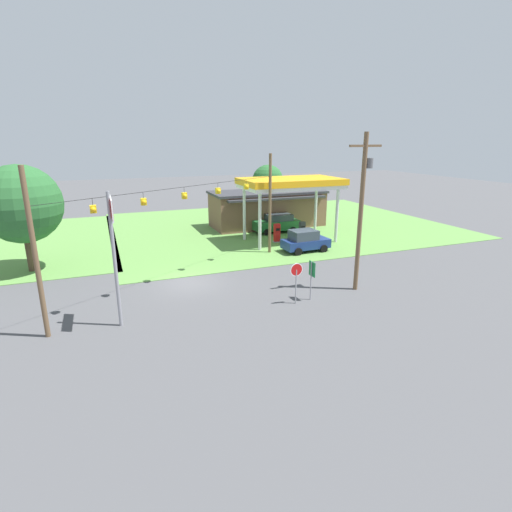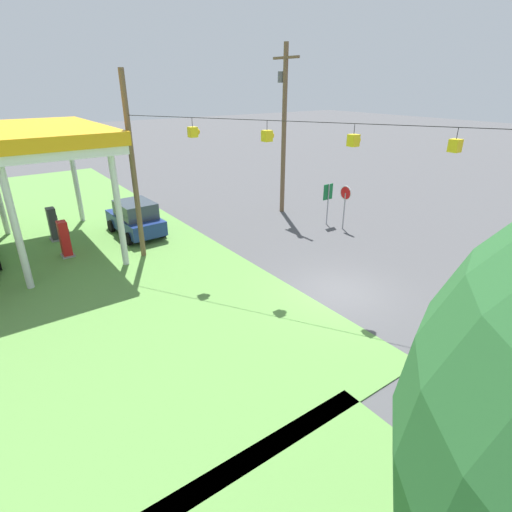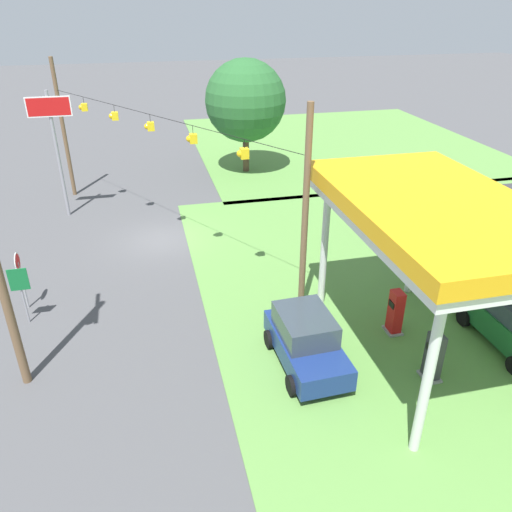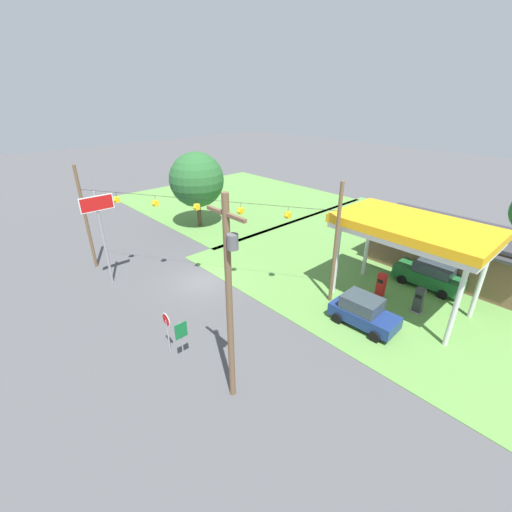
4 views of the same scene
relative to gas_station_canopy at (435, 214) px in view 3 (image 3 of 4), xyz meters
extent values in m
plane|color=#4C4C4F|center=(-11.46, -8.01, -5.39)|extent=(160.00, 160.00, 0.00)
cube|color=#5B8E42|center=(-27.46, 7.99, -5.37)|extent=(24.00, 24.00, 0.04)
cube|color=silver|center=(0.00, 0.00, -0.18)|extent=(8.92, 5.16, 0.35)
cube|color=orange|center=(0.00, 0.00, 0.27)|extent=(9.12, 5.36, 0.55)
cylinder|color=silver|center=(-3.86, -1.98, -2.87)|extent=(0.28, 0.28, 5.04)
cylinder|color=silver|center=(3.86, -1.98, -2.87)|extent=(0.28, 0.28, 5.04)
cylinder|color=silver|center=(-3.86, 1.98, -2.87)|extent=(0.28, 0.28, 5.04)
cube|color=gray|center=(-1.32, 0.00, -5.33)|extent=(0.71, 0.56, 0.12)
cube|color=red|center=(-1.32, 0.00, -4.44)|extent=(0.55, 0.40, 1.66)
cube|color=black|center=(-1.32, -0.21, -4.10)|extent=(0.39, 0.03, 0.24)
cube|color=gray|center=(1.32, 0.00, -5.33)|extent=(0.71, 0.56, 0.12)
cube|color=#333338|center=(1.32, 0.00, -4.44)|extent=(0.55, 0.40, 1.66)
cube|color=black|center=(1.32, -0.21, -4.10)|extent=(0.39, 0.03, 0.24)
cube|color=navy|center=(-0.31, -3.80, -4.67)|extent=(4.10, 2.00, 0.76)
cube|color=#333D47|center=(-0.55, -3.81, -3.88)|extent=(2.28, 1.78, 0.81)
cylinder|color=black|center=(0.90, -2.81, -5.05)|extent=(0.69, 0.25, 0.68)
cylinder|color=black|center=(0.97, -4.70, -5.05)|extent=(0.69, 0.25, 0.68)
cylinder|color=black|center=(-1.60, -2.91, -5.05)|extent=(0.69, 0.25, 0.68)
cylinder|color=black|center=(-1.53, -4.80, -5.05)|extent=(0.69, 0.25, 0.68)
cylinder|color=black|center=(-1.13, 2.85, -5.05)|extent=(0.68, 0.22, 0.68)
cylinder|color=black|center=(-1.13, 4.74, -5.05)|extent=(0.68, 0.22, 0.68)
cylinder|color=#99999E|center=(-6.29, -13.75, -4.34)|extent=(0.08, 0.08, 2.10)
cylinder|color=white|center=(-6.29, -13.75, -3.29)|extent=(0.80, 0.03, 0.80)
cylinder|color=red|center=(-6.29, -13.75, -3.29)|extent=(0.70, 0.03, 0.70)
cylinder|color=gray|center=(-16.12, -13.06, -1.89)|extent=(0.18, 0.18, 7.00)
cube|color=white|center=(-16.02, -13.06, 0.79)|extent=(0.06, 2.27, 1.05)
cube|color=red|center=(-16.02, -13.06, 0.79)|extent=(0.07, 2.15, 0.93)
cylinder|color=gray|center=(-5.19, -13.55, -4.19)|extent=(0.07, 0.07, 2.40)
cube|color=#146B33|center=(-5.14, -13.55, -3.44)|extent=(0.04, 0.70, 0.90)
cylinder|color=brown|center=(-19.56, -13.01, -1.24)|extent=(0.24, 0.24, 8.29)
cylinder|color=brown|center=(-3.37, -3.01, -1.24)|extent=(0.24, 0.24, 8.29)
cylinder|color=black|center=(-11.46, -8.01, 1.08)|extent=(16.21, 10.02, 0.02)
cylinder|color=black|center=(-16.86, -11.35, 0.90)|extent=(0.02, 0.02, 0.35)
cube|color=yellow|center=(-16.86, -11.35, 0.53)|extent=(0.32, 0.32, 0.40)
sphere|color=yellow|center=(-16.86, -11.52, 0.53)|extent=(0.28, 0.28, 0.28)
cylinder|color=black|center=(-14.16, -9.68, 0.90)|extent=(0.02, 0.02, 0.35)
cube|color=yellow|center=(-14.16, -9.68, 0.53)|extent=(0.32, 0.32, 0.40)
sphere|color=yellow|center=(-14.16, -9.85, 0.53)|extent=(0.28, 0.28, 0.28)
cylinder|color=black|center=(-11.46, -8.01, 0.90)|extent=(0.02, 0.02, 0.35)
cube|color=yellow|center=(-11.46, -8.01, 0.53)|extent=(0.32, 0.32, 0.40)
sphere|color=yellow|center=(-11.46, -8.18, 0.53)|extent=(0.28, 0.28, 0.28)
cylinder|color=black|center=(-8.77, -6.35, 0.90)|extent=(0.02, 0.02, 0.35)
cube|color=yellow|center=(-8.77, -6.35, 0.53)|extent=(0.32, 0.32, 0.40)
sphere|color=yellow|center=(-8.77, -6.52, 0.53)|extent=(0.28, 0.28, 0.28)
cylinder|color=black|center=(-6.07, -4.68, 0.90)|extent=(0.02, 0.02, 0.35)
cube|color=yellow|center=(-6.07, -4.68, 0.53)|extent=(0.32, 0.32, 0.40)
sphere|color=yellow|center=(-6.07, -4.85, 0.53)|extent=(0.28, 0.28, 0.28)
cylinder|color=#4C3828|center=(-21.70, -1.29, -4.00)|extent=(0.44, 0.44, 2.77)
sphere|color=#28602D|center=(-21.70, -1.29, -0.41)|extent=(5.54, 5.54, 5.54)
camera|label=1|loc=(-16.46, -33.35, 3.97)|focal=28.00mm
camera|label=2|loc=(-20.96, 2.91, 2.38)|focal=28.00mm
camera|label=3|loc=(12.52, -8.58, 5.98)|focal=35.00mm
camera|label=4|loc=(7.91, -20.31, 7.61)|focal=24.00mm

